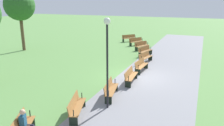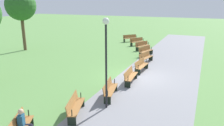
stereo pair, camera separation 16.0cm
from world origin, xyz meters
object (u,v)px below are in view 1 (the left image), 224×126
at_px(bench_4, 145,57).
at_px(bench_8, 76,106).
at_px(bench_7, 110,89).
at_px(bench_0, 129,38).
at_px(bench_1, 136,41).
at_px(tree_0, 19,6).
at_px(bench_2, 142,45).
at_px(bench_3, 145,51).
at_px(person_seated, 26,122).
at_px(bench_5, 141,65).
at_px(lamp_post, 107,48).
at_px(bench_6, 131,76).

xyz_separation_m(bench_4, bench_8, (10.40, -0.67, 0.00)).
bearing_deg(bench_8, bench_7, 146.50).
xyz_separation_m(bench_0, bench_7, (17.21, 4.56, 0.00)).
relative_size(bench_1, tree_0, 0.30).
height_order(bench_2, bench_3, same).
bearing_deg(bench_3, person_seated, 15.16).
bearing_deg(bench_8, bench_1, 168.75).
height_order(bench_3, bench_5, same).
distance_m(bench_0, bench_5, 12.93).
bearing_deg(lamp_post, bench_6, -179.61).
xyz_separation_m(bench_6, bench_8, (5.15, -1.01, 0.00)).
relative_size(bench_7, person_seated, 1.67).
bearing_deg(bench_0, bench_6, 59.60).
bearing_deg(bench_3, bench_8, 18.66).
bearing_deg(bench_3, bench_6, 26.08).
relative_size(bench_3, tree_0, 0.32).
xyz_separation_m(bench_1, bench_7, (15.12, 2.97, 0.00)).
height_order(bench_8, person_seated, person_seated).
bearing_deg(bench_4, bench_3, -153.97).
bearing_deg(bench_2, bench_1, -124.18).
relative_size(bench_8, person_seated, 1.67).
relative_size(bench_0, person_seated, 1.49).
height_order(bench_0, bench_4, same).
distance_m(bench_2, bench_4, 5.25).
distance_m(bench_2, person_seated, 17.62).
bearing_deg(lamp_post, tree_0, -122.90).
distance_m(bench_0, bench_4, 10.41).
bearing_deg(bench_6, bench_4, 179.97).
xyz_separation_m(bench_1, tree_0, (7.42, -10.50, 4.24)).
height_order(bench_0, bench_8, same).
xyz_separation_m(bench_8, lamp_post, (-1.29, 1.04, 2.60)).
height_order(bench_1, bench_3, same).
bearing_deg(bench_6, bench_1, -168.90).
xyz_separation_m(person_seated, tree_0, (-12.49, -11.87, 4.08)).
relative_size(bench_7, lamp_post, 0.45).
height_order(bench_7, lamp_post, lamp_post).
distance_m(bench_3, person_seated, 15.21).
distance_m(bench_8, tree_0, 16.93).
distance_m(bench_2, bench_7, 12.94).
distance_m(bench_0, bench_7, 17.80).
relative_size(bench_6, person_seated, 1.65).
distance_m(person_seated, lamp_post, 4.73).
height_order(bench_3, tree_0, tree_0).
height_order(bench_2, bench_5, same).
height_order(bench_6, lamp_post, lamp_post).
bearing_deg(bench_0, bench_7, 55.89).
height_order(bench_1, bench_6, same).
bearing_deg(bench_1, bench_0, -109.27).
distance_m(bench_3, bench_8, 12.94).
bearing_deg(lamp_post, bench_3, -174.90).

